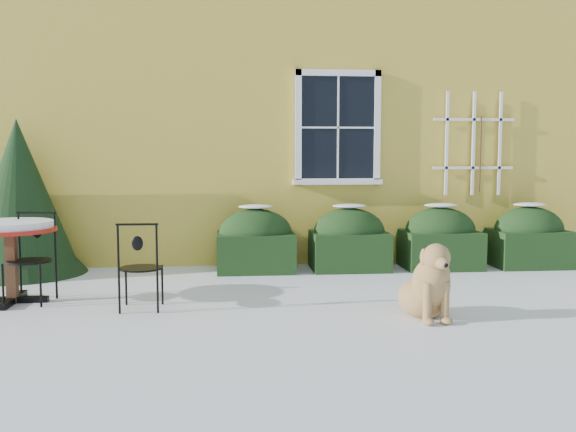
{
  "coord_description": "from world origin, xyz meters",
  "views": [
    {
      "loc": [
        -0.67,
        -6.16,
        1.58
      ],
      "look_at": [
        0.0,
        1.0,
        0.9
      ],
      "focal_mm": 40.0,
      "sensor_mm": 36.0,
      "label": 1
    }
  ],
  "objects": [
    {
      "name": "ground",
      "position": [
        0.0,
        0.0,
        0.0
      ],
      "size": [
        80.0,
        80.0,
        0.0
      ],
      "primitive_type": "plane",
      "color": "white",
      "rests_on": "ground"
    },
    {
      "name": "house",
      "position": [
        0.0,
        7.0,
        3.22
      ],
      "size": [
        12.4,
        8.4,
        6.4
      ],
      "color": "yellow",
      "rests_on": "ground"
    },
    {
      "name": "hedge_row",
      "position": [
        1.65,
        2.55,
        0.4
      ],
      "size": [
        4.95,
        0.8,
        0.91
      ],
      "color": "black",
      "rests_on": "ground"
    },
    {
      "name": "evergreen_shrub",
      "position": [
        -3.43,
        2.62,
        0.83
      ],
      "size": [
        1.7,
        1.7,
        2.06
      ],
      "rotation": [
        0.0,
        0.0,
        0.14
      ],
      "color": "black",
      "rests_on": "ground"
    },
    {
      "name": "bistro_table",
      "position": [
        -2.99,
        0.87,
        0.74
      ],
      "size": [
        0.95,
        0.95,
        0.88
      ],
      "rotation": [
        0.0,
        0.0,
        -0.13
      ],
      "color": "black",
      "rests_on": "ground"
    },
    {
      "name": "patio_chair_near",
      "position": [
        -1.57,
        0.42,
        0.46
      ],
      "size": [
        0.44,
        0.44,
        0.91
      ],
      "rotation": [
        0.0,
        0.0,
        3.12
      ],
      "color": "black",
      "rests_on": "ground"
    },
    {
      "name": "patio_chair_far",
      "position": [
        -2.79,
        0.91,
        0.48
      ],
      "size": [
        0.49,
        0.48,
        0.97
      ],
      "rotation": [
        0.0,
        0.0,
        -0.14
      ],
      "color": "black",
      "rests_on": "ground"
    },
    {
      "name": "dog",
      "position": [
        1.25,
        -0.22,
        0.31
      ],
      "size": [
        0.54,
        0.88,
        0.78
      ],
      "rotation": [
        0.0,
        0.0,
        0.1
      ],
      "color": "#AF874E",
      "rests_on": "ground"
    }
  ]
}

